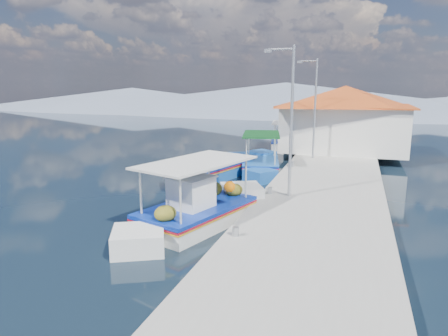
% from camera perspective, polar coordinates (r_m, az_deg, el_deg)
% --- Properties ---
extents(ground, '(160.00, 160.00, 0.00)m').
position_cam_1_polar(ground, '(16.55, -8.08, -5.99)').
color(ground, black).
rests_on(ground, ground).
extents(quay, '(5.00, 44.00, 0.50)m').
position_cam_1_polar(quay, '(20.67, 14.51, -1.92)').
color(quay, '#9B9891').
rests_on(quay, ground).
extents(bollards, '(0.20, 17.20, 0.30)m').
position_cam_1_polar(bollards, '(20.09, 8.43, -0.89)').
color(bollards, '#A5A8AD').
rests_on(bollards, quay).
extents(main_caique, '(3.87, 7.57, 2.62)m').
position_cam_1_polar(main_caique, '(14.74, -3.80, -6.10)').
color(main_caique, silver).
rests_on(main_caique, ground).
extents(caique_green_canopy, '(2.89, 6.50, 2.49)m').
position_cam_1_polar(caique_green_canopy, '(23.49, 5.32, 0.36)').
color(caique_green_canopy, '#1B54A6').
rests_on(caique_green_canopy, ground).
extents(caique_blue_hull, '(3.39, 6.87, 1.27)m').
position_cam_1_polar(caique_blue_hull, '(21.81, -1.83, -0.57)').
color(caique_blue_hull, '#1B54A6').
rests_on(caique_blue_hull, ground).
extents(caique_far, '(2.57, 6.42, 2.28)m').
position_cam_1_polar(caique_far, '(32.53, 8.54, 3.59)').
color(caique_far, silver).
rests_on(caique_far, ground).
extents(harbor_building, '(10.49, 10.49, 4.40)m').
position_cam_1_polar(harbor_building, '(29.17, 16.63, 6.93)').
color(harbor_building, silver).
rests_on(harbor_building, quay).
extents(lamp_post_near, '(1.21, 0.14, 6.00)m').
position_cam_1_polar(lamp_post_near, '(16.32, 9.23, 7.53)').
color(lamp_post_near, '#A5A8AD').
rests_on(lamp_post_near, quay).
extents(lamp_post_far, '(1.21, 0.14, 6.00)m').
position_cam_1_polar(lamp_post_far, '(25.23, 12.57, 8.90)').
color(lamp_post_far, '#A5A8AD').
rests_on(lamp_post_far, quay).
extents(mountain_ridge, '(171.40, 96.00, 5.50)m').
position_cam_1_polar(mountain_ridge, '(70.14, 18.09, 8.86)').
color(mountain_ridge, slate).
rests_on(mountain_ridge, ground).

